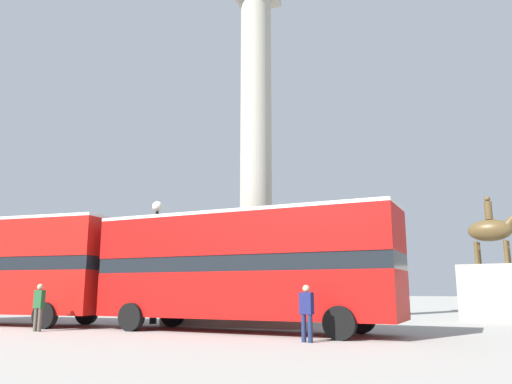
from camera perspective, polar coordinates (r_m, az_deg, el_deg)
ground_plane at (r=23.35m, az=0.00°, el=-14.71°), size 200.00×200.00×0.00m
monument_column at (r=23.51m, az=0.00°, el=-3.62°), size 6.26×6.26×17.92m
bus_a at (r=18.11m, az=-1.48°, el=-8.37°), size 11.24×3.55×4.21m
equestrian_statue at (r=27.07m, az=25.67°, el=-9.37°), size 3.49×2.83×6.06m
street_lamp at (r=23.10m, az=-11.38°, el=-6.23°), size 0.48×0.48×5.46m
pedestrian_near_lamp at (r=14.77m, az=5.80°, el=-13.33°), size 0.46×0.31×1.61m
pedestrian_by_plinth at (r=20.05m, az=-23.56°, el=-11.73°), size 0.47×0.25×1.68m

